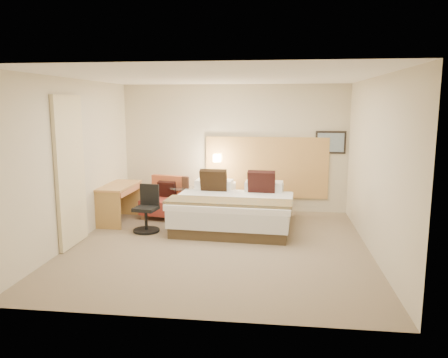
# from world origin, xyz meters

# --- Properties ---
(floor) EXTENTS (4.80, 5.00, 0.02)m
(floor) POSITION_xyz_m (0.00, 0.00, -0.01)
(floor) COLOR #7E6C55
(floor) RESTS_ON ground
(ceiling) EXTENTS (4.80, 5.00, 0.02)m
(ceiling) POSITION_xyz_m (0.00, 0.00, 2.71)
(ceiling) COLOR white
(ceiling) RESTS_ON floor
(wall_back) EXTENTS (4.80, 0.02, 2.70)m
(wall_back) POSITION_xyz_m (0.00, 2.51, 1.35)
(wall_back) COLOR beige
(wall_back) RESTS_ON floor
(wall_front) EXTENTS (4.80, 0.02, 2.70)m
(wall_front) POSITION_xyz_m (0.00, -2.51, 1.35)
(wall_front) COLOR beige
(wall_front) RESTS_ON floor
(wall_left) EXTENTS (0.02, 5.00, 2.70)m
(wall_left) POSITION_xyz_m (-2.41, 0.00, 1.35)
(wall_left) COLOR beige
(wall_left) RESTS_ON floor
(wall_right) EXTENTS (0.02, 5.00, 2.70)m
(wall_right) POSITION_xyz_m (2.41, 0.00, 1.35)
(wall_right) COLOR beige
(wall_right) RESTS_ON floor
(headboard_panel) EXTENTS (2.60, 0.04, 1.30)m
(headboard_panel) POSITION_xyz_m (0.70, 2.47, 0.95)
(headboard_panel) COLOR #BD8A49
(headboard_panel) RESTS_ON wall_back
(art_frame) EXTENTS (0.62, 0.03, 0.47)m
(art_frame) POSITION_xyz_m (2.02, 2.48, 1.50)
(art_frame) COLOR black
(art_frame) RESTS_ON wall_back
(art_canvas) EXTENTS (0.54, 0.01, 0.39)m
(art_canvas) POSITION_xyz_m (2.02, 2.46, 1.50)
(art_canvas) COLOR slate
(art_canvas) RESTS_ON wall_back
(lamp_arm) EXTENTS (0.02, 0.12, 0.02)m
(lamp_arm) POSITION_xyz_m (-0.35, 2.42, 1.15)
(lamp_arm) COLOR white
(lamp_arm) RESTS_ON wall_back
(lamp_shade) EXTENTS (0.15, 0.15, 0.15)m
(lamp_shade) POSITION_xyz_m (-0.35, 2.36, 1.15)
(lamp_shade) COLOR #FFEDC6
(lamp_shade) RESTS_ON wall_back
(curtain) EXTENTS (0.06, 0.90, 2.42)m
(curtain) POSITION_xyz_m (-2.36, -0.25, 1.22)
(curtain) COLOR beige
(curtain) RESTS_ON wall_left
(bottle_a) EXTENTS (0.08, 0.08, 0.22)m
(bottle_a) POSITION_xyz_m (-1.03, 1.83, 0.71)
(bottle_a) COLOR #82ABC9
(bottle_a) RESTS_ON side_table
(bottle_b) EXTENTS (0.08, 0.08, 0.22)m
(bottle_b) POSITION_xyz_m (-0.97, 1.83, 0.71)
(bottle_b) COLOR #899DD4
(bottle_b) RESTS_ON side_table
(menu_folder) EXTENTS (0.15, 0.10, 0.24)m
(menu_folder) POSITION_xyz_m (-0.91, 1.71, 0.72)
(menu_folder) COLOR #3D2419
(menu_folder) RESTS_ON side_table
(bed) EXTENTS (2.25, 2.20, 1.05)m
(bed) POSITION_xyz_m (0.15, 1.19, 0.34)
(bed) COLOR #413220
(bed) RESTS_ON floor
(lounge_chair) EXTENTS (0.91, 0.84, 0.83)m
(lounge_chair) POSITION_xyz_m (-1.34, 1.70, 0.33)
(lounge_chair) COLOR #9F6D4B
(lounge_chair) RESTS_ON floor
(side_table) EXTENTS (0.69, 0.69, 0.60)m
(side_table) POSITION_xyz_m (-0.99, 1.79, 0.34)
(side_table) COLOR silver
(side_table) RESTS_ON floor
(desk) EXTENTS (0.58, 1.20, 0.74)m
(desk) POSITION_xyz_m (-2.11, 1.25, 0.58)
(desk) COLOR tan
(desk) RESTS_ON floor
(desk_chair) EXTENTS (0.54, 0.54, 0.84)m
(desk_chair) POSITION_xyz_m (-1.40, 0.66, 0.35)
(desk_chair) COLOR black
(desk_chair) RESTS_ON floor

